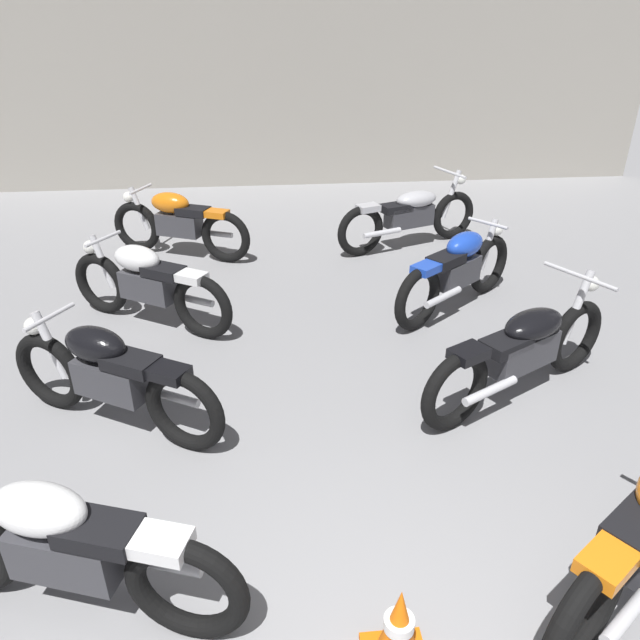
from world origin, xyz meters
name	(u,v)px	position (x,y,z in m)	size (l,w,h in m)	color
back_wall	(282,80)	(0.00, 9.81, 1.80)	(13.19, 0.24, 3.60)	#9E998E
motorcycle_left_row_0	(65,548)	(-1.54, 1.00, 0.46)	(1.90, 0.76, 0.88)	black
motorcycle_left_row_1	(110,376)	(-1.65, 2.64, 0.46)	(1.77, 1.07, 0.88)	black
motorcycle_left_row_2	(148,283)	(-1.63, 4.35, 0.46)	(1.74, 1.12, 0.88)	black
motorcycle_left_row_3	(179,223)	(-1.53, 6.26, 0.46)	(1.85, 0.89, 0.88)	black
motorcycle_right_row_1	(523,349)	(1.62, 2.72, 0.45)	(1.95, 1.17, 0.97)	black
motorcycle_right_row_2	(457,270)	(1.58, 4.38, 0.46)	(1.62, 1.30, 0.88)	black
motorcycle_right_row_3	(410,214)	(1.53, 6.32, 0.45)	(2.07, 0.98, 0.97)	black
traffic_cone	(398,631)	(0.11, 0.51, 0.26)	(0.32, 0.32, 0.54)	orange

